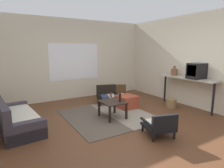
# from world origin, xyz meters

# --- Properties ---
(ground_plane) EXTENTS (7.80, 7.80, 0.00)m
(ground_plane) POSITION_xyz_m (0.00, 0.00, 0.00)
(ground_plane) COLOR #56331E
(far_wall_with_window) EXTENTS (5.60, 0.13, 2.70)m
(far_wall_with_window) POSITION_xyz_m (0.00, 3.06, 1.35)
(far_wall_with_window) COLOR beige
(far_wall_with_window) RESTS_ON ground
(side_wall_right) EXTENTS (0.12, 6.60, 2.70)m
(side_wall_right) POSITION_xyz_m (2.66, 0.30, 1.35)
(side_wall_right) COLOR beige
(side_wall_right) RESTS_ON ground
(area_rug) EXTENTS (2.06, 2.20, 0.01)m
(area_rug) POSITION_xyz_m (0.04, 0.79, 0.01)
(area_rug) COLOR #4C4238
(area_rug) RESTS_ON ground
(couch) EXTENTS (0.89, 1.78, 0.68)m
(couch) POSITION_xyz_m (-2.08, 1.10, 0.22)
(couch) COLOR #38333D
(couch) RESTS_ON ground
(coffee_table) EXTENTS (0.55, 0.62, 0.42)m
(coffee_table) POSITION_xyz_m (0.06, 0.61, 0.34)
(coffee_table) COLOR black
(coffee_table) RESTS_ON ground
(armchair_by_window) EXTENTS (0.78, 0.72, 0.56)m
(armchair_by_window) POSITION_xyz_m (0.63, 1.86, 0.26)
(armchair_by_window) COLOR black
(armchair_by_window) RESTS_ON ground
(armchair_striped_foreground) EXTENTS (0.66, 0.69, 0.50)m
(armchair_striped_foreground) POSITION_xyz_m (0.32, -0.76, 0.24)
(armchair_striped_foreground) COLOR black
(armchair_striped_foreground) RESTS_ON ground
(armchair_corner) EXTENTS (0.77, 0.81, 0.54)m
(armchair_corner) POSITION_xyz_m (0.96, 1.71, 0.25)
(armchair_corner) COLOR #472D19
(armchair_corner) RESTS_ON ground
(ottoman_orange) EXTENTS (0.54, 0.54, 0.37)m
(ottoman_orange) POSITION_xyz_m (0.85, 1.10, 0.18)
(ottoman_orange) COLOR #993D28
(ottoman_orange) RESTS_ON ground
(console_shelf) EXTENTS (0.41, 1.76, 0.90)m
(console_shelf) POSITION_xyz_m (2.36, 0.24, 0.80)
(console_shelf) COLOR #B2AD9E
(console_shelf) RESTS_ON ground
(crt_television) EXTENTS (0.45, 0.36, 0.42)m
(crt_television) POSITION_xyz_m (2.36, -0.05, 1.11)
(crt_television) COLOR black
(crt_television) RESTS_ON console_shelf
(clay_vase) EXTENTS (0.20, 0.20, 0.29)m
(clay_vase) POSITION_xyz_m (2.36, 0.72, 1.01)
(clay_vase) COLOR brown
(clay_vase) RESTS_ON console_shelf
(glass_bottle) EXTENTS (0.06, 0.06, 0.26)m
(glass_bottle) POSITION_xyz_m (0.22, 0.51, 0.53)
(glass_bottle) COLOR black
(glass_bottle) RESTS_ON coffee_table
(wicker_basket) EXTENTS (0.29, 0.29, 0.26)m
(wicker_basket) POSITION_xyz_m (1.98, 0.44, 0.13)
(wicker_basket) COLOR olive
(wicker_basket) RESTS_ON ground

